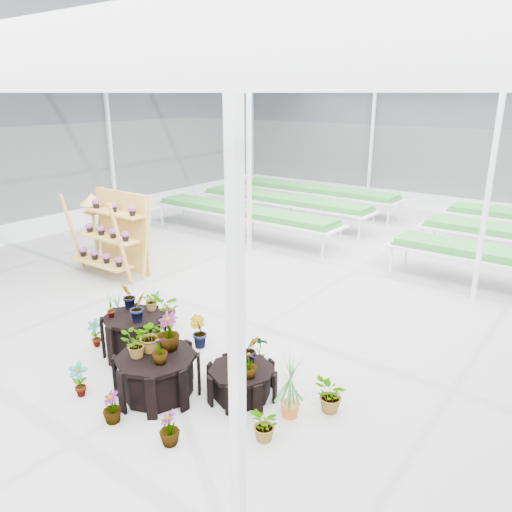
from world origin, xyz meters
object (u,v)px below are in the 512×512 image
Objects in this scene: plinth_mid at (157,375)px; shelf_rack at (109,235)px; bird_table at (95,228)px; plinth_low at (242,382)px; plinth_tall at (135,335)px.

shelf_rack is at bearing 148.66° from plinth_mid.
shelf_rack is 1.09× the size of bird_table.
bird_table reaches higher than plinth_low.
plinth_low is at bearing -33.98° from bird_table.
plinth_mid is 1.22m from plinth_low.
plinth_tall is 1.03× the size of plinth_low.
plinth_tall is 0.56× the size of bird_table.
shelf_rack is (-3.50, 2.26, 0.64)m from plinth_tall.
plinth_tall is at bearing -43.44° from bird_table.
plinth_mid reaches higher than plinth_low.
plinth_low is at bearing -21.63° from shelf_rack.
plinth_mid is 0.61× the size of shelf_rack.
bird_table is at bearing 161.20° from shelf_rack.
plinth_mid is 1.21× the size of plinth_low.
plinth_low is 6.14m from shelf_rack.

